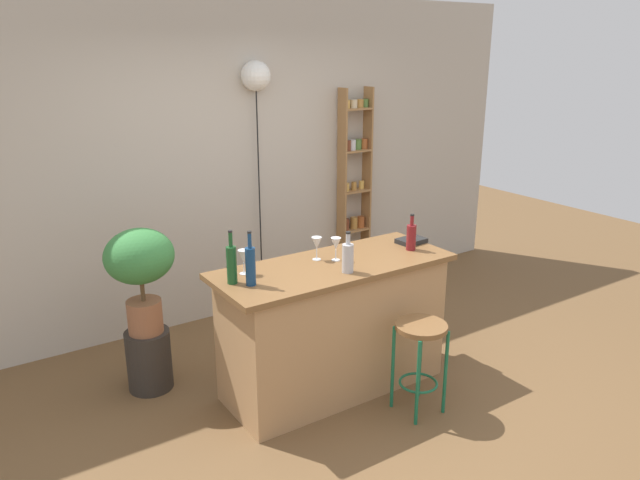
# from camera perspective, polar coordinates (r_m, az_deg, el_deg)

# --- Properties ---
(ground) EXTENTS (12.00, 12.00, 0.00)m
(ground) POSITION_cam_1_polar(r_m,az_deg,el_deg) (4.37, 3.56, -15.14)
(ground) COLOR brown
(back_wall) EXTENTS (6.40, 0.10, 2.80)m
(back_wall) POSITION_cam_1_polar(r_m,az_deg,el_deg) (5.44, -8.69, 7.25)
(back_wall) COLOR #BCB2A3
(back_wall) RESTS_ON ground
(kitchen_counter) EXTENTS (1.69, 0.66, 0.95)m
(kitchen_counter) POSITION_cam_1_polar(r_m,az_deg,el_deg) (4.35, 1.28, -8.06)
(kitchen_counter) COLOR tan
(kitchen_counter) RESTS_ON ground
(bar_stool) EXTENTS (0.34, 0.34, 0.64)m
(bar_stool) POSITION_cam_1_polar(r_m,az_deg,el_deg) (4.13, 9.37, -9.80)
(bar_stool) COLOR #196642
(bar_stool) RESTS_ON ground
(spice_shelf) EXTENTS (0.33, 0.14, 2.00)m
(spice_shelf) POSITION_cam_1_polar(r_m,az_deg,el_deg) (6.05, 3.24, 4.82)
(spice_shelf) COLOR #9E7042
(spice_shelf) RESTS_ON ground
(plant_stool) EXTENTS (0.32, 0.32, 0.44)m
(plant_stool) POSITION_cam_1_polar(r_m,az_deg,el_deg) (4.62, -15.70, -10.73)
(plant_stool) COLOR #2D2823
(plant_stool) RESTS_ON ground
(potted_plant) EXTENTS (0.48, 0.43, 0.76)m
(potted_plant) POSITION_cam_1_polar(r_m,az_deg,el_deg) (4.33, -16.49, -2.31)
(potted_plant) COLOR #935B3D
(potted_plant) RESTS_ON plant_stool
(bottle_soda_blue) EXTENTS (0.08, 0.08, 0.28)m
(bottle_soda_blue) POSITION_cam_1_polar(r_m,az_deg,el_deg) (3.98, 2.62, -1.61)
(bottle_soda_blue) COLOR #B2B2B7
(bottle_soda_blue) RESTS_ON kitchen_counter
(bottle_sauce_amber) EXTENTS (0.06, 0.06, 0.35)m
(bottle_sauce_amber) POSITION_cam_1_polar(r_m,az_deg,el_deg) (3.78, -6.53, -2.34)
(bottle_sauce_amber) COLOR navy
(bottle_sauce_amber) RESTS_ON kitchen_counter
(bottle_vinegar) EXTENTS (0.07, 0.07, 0.27)m
(bottle_vinegar) POSITION_cam_1_polar(r_m,az_deg,el_deg) (4.46, 8.54, 0.33)
(bottle_vinegar) COLOR maroon
(bottle_vinegar) RESTS_ON kitchen_counter
(bottle_spirits_clear) EXTENTS (0.06, 0.06, 0.35)m
(bottle_spirits_clear) POSITION_cam_1_polar(r_m,az_deg,el_deg) (3.82, -8.27, -2.20)
(bottle_spirits_clear) COLOR #194C23
(bottle_spirits_clear) RESTS_ON kitchen_counter
(wine_glass_left) EXTENTS (0.07, 0.07, 0.16)m
(wine_glass_left) POSITION_cam_1_polar(r_m,az_deg,el_deg) (3.97, -7.18, -1.58)
(wine_glass_left) COLOR silver
(wine_glass_left) RESTS_ON kitchen_counter
(wine_glass_center) EXTENTS (0.07, 0.07, 0.16)m
(wine_glass_center) POSITION_cam_1_polar(r_m,az_deg,el_deg) (4.19, 1.49, -0.40)
(wine_glass_center) COLOR silver
(wine_glass_center) RESTS_ON kitchen_counter
(wine_glass_right) EXTENTS (0.07, 0.07, 0.16)m
(wine_glass_right) POSITION_cam_1_polar(r_m,az_deg,el_deg) (4.20, -0.32, -0.35)
(wine_glass_right) COLOR silver
(wine_glass_right) RESTS_ON kitchen_counter
(cookbook) EXTENTS (0.22, 0.16, 0.03)m
(cookbook) POSITION_cam_1_polar(r_m,az_deg,el_deg) (4.64, 8.55, -0.06)
(cookbook) COLOR black
(cookbook) RESTS_ON kitchen_counter
(pendant_globe_light) EXTENTS (0.26, 0.26, 2.26)m
(pendant_globe_light) POSITION_cam_1_polar(r_m,az_deg,el_deg) (5.37, -6.03, 14.85)
(pendant_globe_light) COLOR black
(pendant_globe_light) RESTS_ON ground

